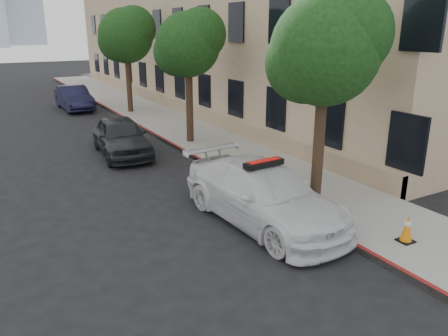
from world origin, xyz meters
The scene contains 12 objects.
ground centered at (0.00, 0.00, 0.00)m, with size 120.00×120.00×0.00m, color black.
sidewalk centered at (3.60, 10.00, 0.07)m, with size 3.20×50.00×0.15m, color gray.
curb_strip centered at (2.06, 10.00, 0.07)m, with size 0.12×50.00×0.15m, color maroon.
building centered at (9.20, 15.00, 5.00)m, with size 8.00×36.00×10.00m, color tan.
tree_near centered at (2.93, -2.01, 4.27)m, with size 2.92×2.82×5.62m.
tree_mid centered at (2.93, 5.99, 4.16)m, with size 2.77×2.64×5.43m.
tree_far centered at (2.93, 13.99, 4.39)m, with size 3.10×3.00×5.81m.
police_car centered at (1.10, -2.04, 0.76)m, with size 2.48×5.34×1.66m.
parked_car_mid centered at (-0.14, 5.88, 0.74)m, with size 1.75×4.34×1.48m, color #202428.
parked_car_far centered at (0.38, 17.04, 0.71)m, with size 1.51×4.33×1.43m, color black.
fire_hydrant centered at (2.35, 0.37, 0.56)m, with size 0.36×0.32×0.84m.
traffic_cone centered at (3.13, -4.82, 0.47)m, with size 0.35×0.35×0.66m.
Camera 1 is at (-4.91, -10.53, 4.79)m, focal length 35.00 mm.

